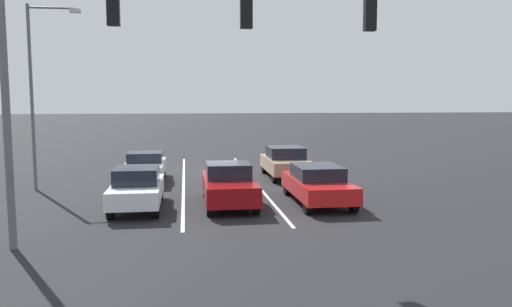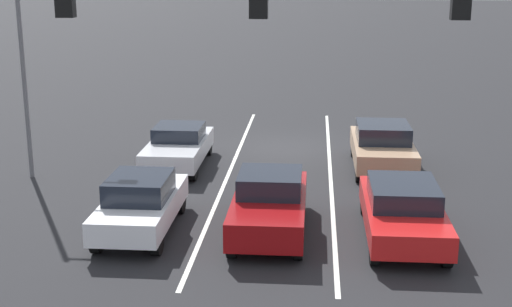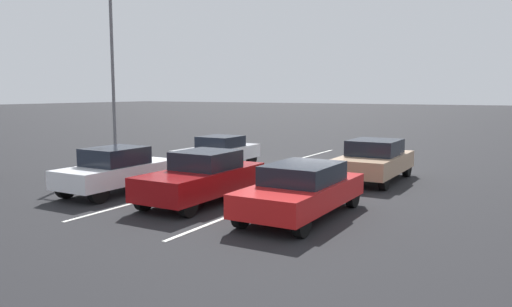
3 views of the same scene
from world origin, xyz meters
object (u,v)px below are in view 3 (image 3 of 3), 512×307
object	(u,v)px
car_tan_leftlane_second	(374,160)
street_lamp_right_shoulder	(117,63)
car_maroon_midlane_front	(203,177)
car_silver_rightlane_second	(218,152)
car_white_rightlane_front	(117,170)
car_red_leftlane_front	(302,189)

from	to	relation	value
car_tan_leftlane_second	street_lamp_right_shoulder	size ratio (longest dim) A/B	0.55
car_maroon_midlane_front	car_tan_leftlane_second	distance (m)	7.05
car_tan_leftlane_second	street_lamp_right_shoulder	distance (m)	11.94
car_tan_leftlane_second	car_silver_rightlane_second	bearing A→B (deg)	1.99
car_tan_leftlane_second	car_silver_rightlane_second	distance (m)	6.90
car_white_rightlane_front	car_silver_rightlane_second	xyz separation A→B (m)	(0.21, -6.19, -0.06)
car_red_leftlane_front	car_silver_rightlane_second	world-z (taller)	car_red_leftlane_front
street_lamp_right_shoulder	car_white_rightlane_front	bearing A→B (deg)	134.71
car_red_leftlane_front	car_white_rightlane_front	xyz separation A→B (m)	(6.64, 0.13, 0.03)
car_tan_leftlane_second	street_lamp_right_shoulder	bearing A→B (deg)	9.71
car_white_rightlane_front	car_maroon_midlane_front	size ratio (longest dim) A/B	0.94
car_white_rightlane_front	car_maroon_midlane_front	distance (m)	3.30
car_white_rightlane_front	car_silver_rightlane_second	size ratio (longest dim) A/B	0.96
car_silver_rightlane_second	street_lamp_right_shoulder	world-z (taller)	street_lamp_right_shoulder
car_maroon_midlane_front	street_lamp_right_shoulder	bearing A→B (deg)	-28.77
car_white_rightlane_front	car_silver_rightlane_second	bearing A→B (deg)	-88.09
car_red_leftlane_front	car_silver_rightlane_second	xyz separation A→B (m)	(6.85, -6.05, -0.03)
car_maroon_midlane_front	car_tan_leftlane_second	bearing A→B (deg)	-118.82
car_white_rightlane_front	car_tan_leftlane_second	size ratio (longest dim) A/B	0.96
car_white_rightlane_front	car_maroon_midlane_front	bearing A→B (deg)	-175.58
car_white_rightlane_front	car_tan_leftlane_second	bearing A→B (deg)	-136.14
car_red_leftlane_front	car_tan_leftlane_second	xyz separation A→B (m)	(-0.04, -6.29, 0.05)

